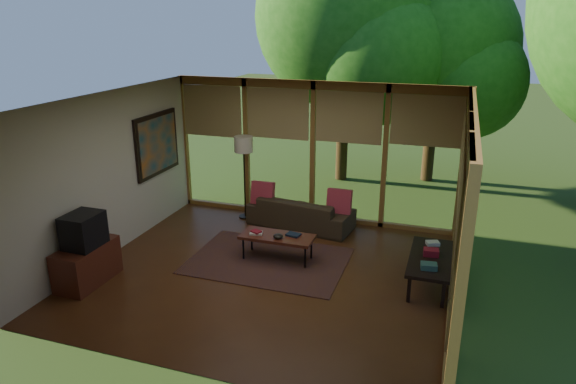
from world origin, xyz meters
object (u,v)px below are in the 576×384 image
(sofa, at_px, (301,212))
(floor_lamp, at_px, (244,149))
(television, at_px, (83,230))
(side_console, at_px, (430,260))
(coffee_table, at_px, (277,237))
(media_cabinet, at_px, (87,264))

(sofa, bearing_deg, floor_lamp, 3.11)
(sofa, relative_size, television, 3.59)
(television, relative_size, floor_lamp, 0.33)
(sofa, height_order, side_console, sofa)
(floor_lamp, bearing_deg, television, -110.32)
(sofa, distance_m, side_console, 2.93)
(sofa, bearing_deg, side_console, 155.77)
(floor_lamp, distance_m, coffee_table, 2.24)
(floor_lamp, xyz_separation_m, coffee_table, (1.24, -1.57, -1.01))
(media_cabinet, distance_m, floor_lamp, 3.60)
(media_cabinet, bearing_deg, floor_lamp, 69.37)
(media_cabinet, distance_m, side_console, 5.11)
(coffee_table, relative_size, side_console, 0.86)
(television, xyz_separation_m, side_console, (4.85, 1.55, -0.44))
(sofa, distance_m, floor_lamp, 1.63)
(floor_lamp, relative_size, coffee_table, 1.38)
(floor_lamp, distance_m, side_console, 4.14)
(media_cabinet, relative_size, television, 1.82)
(side_console, bearing_deg, coffee_table, 177.98)
(coffee_table, xyz_separation_m, side_console, (2.43, -0.09, 0.02))
(sofa, bearing_deg, television, 60.49)
(media_cabinet, height_order, coffee_table, media_cabinet)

